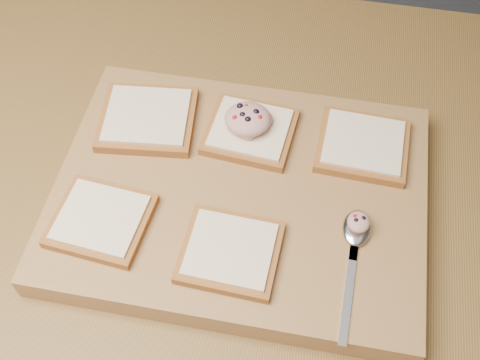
% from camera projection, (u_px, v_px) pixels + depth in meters
% --- Properties ---
extents(island_counter, '(2.00, 0.80, 0.90)m').
position_uv_depth(island_counter, '(237.00, 297.00, 1.22)').
color(island_counter, slate).
rests_on(island_counter, ground).
extents(cutting_board, '(0.48, 0.37, 0.04)m').
position_uv_depth(cutting_board, '(240.00, 196.00, 0.80)').
color(cutting_board, '#A37A46').
rests_on(cutting_board, island_counter).
extents(bread_far_left, '(0.14, 0.13, 0.02)m').
position_uv_depth(bread_far_left, '(148.00, 119.00, 0.84)').
color(bread_far_left, '#985427').
rests_on(bread_far_left, cutting_board).
extents(bread_far_center, '(0.13, 0.12, 0.02)m').
position_uv_depth(bread_far_center, '(250.00, 131.00, 0.83)').
color(bread_far_center, '#985427').
rests_on(bread_far_center, cutting_board).
extents(bread_far_right, '(0.13, 0.12, 0.02)m').
position_uv_depth(bread_far_right, '(363.00, 145.00, 0.82)').
color(bread_far_right, '#985427').
rests_on(bread_far_right, cutting_board).
extents(bread_near_left, '(0.12, 0.12, 0.02)m').
position_uv_depth(bread_near_left, '(101.00, 220.00, 0.75)').
color(bread_near_left, '#985427').
rests_on(bread_near_left, cutting_board).
extents(bread_near_center, '(0.12, 0.11, 0.02)m').
position_uv_depth(bread_near_center, '(230.00, 252.00, 0.72)').
color(bread_near_center, '#985427').
rests_on(bread_near_center, cutting_board).
extents(tuna_salad_dollop, '(0.06, 0.06, 0.03)m').
position_uv_depth(tuna_salad_dollop, '(248.00, 119.00, 0.81)').
color(tuna_salad_dollop, tan).
rests_on(tuna_salad_dollop, bread_far_center).
extents(spoon, '(0.04, 0.18, 0.01)m').
position_uv_depth(spoon, '(356.00, 237.00, 0.74)').
color(spoon, silver).
rests_on(spoon, cutting_board).
extents(spoon_salad, '(0.03, 0.03, 0.02)m').
position_uv_depth(spoon_salad, '(359.00, 222.00, 0.73)').
color(spoon_salad, tan).
rests_on(spoon_salad, spoon).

